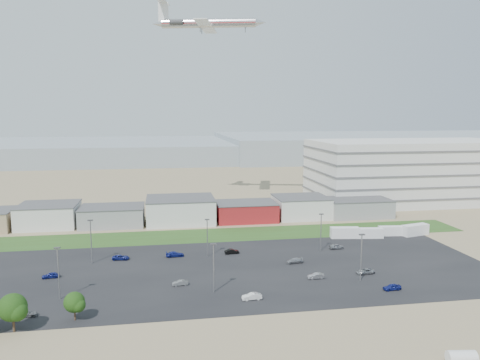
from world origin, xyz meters
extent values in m
plane|color=#857754|center=(0.00, 0.00, 0.00)|extent=(700.00, 700.00, 0.00)
cube|color=black|center=(5.00, 20.00, 0.01)|extent=(120.00, 50.00, 0.01)
cube|color=#2F4A1B|center=(0.00, 52.00, 0.01)|extent=(160.00, 16.00, 0.02)
cube|color=silver|center=(90.00, 95.00, 12.50)|extent=(80.00, 40.00, 25.00)
imported|color=#A5A5AA|center=(33.15, 12.41, 0.58)|extent=(4.37, 2.46, 1.15)
imported|color=#A5A5AA|center=(21.13, 11.22, 0.62)|extent=(3.80, 1.50, 1.23)
imported|color=navy|center=(34.38, 2.30, 0.64)|extent=(3.84, 1.77, 1.27)
imported|color=#595B5E|center=(-8.43, 12.08, 0.55)|extent=(3.44, 1.51, 1.10)
imported|color=navy|center=(-36.41, 21.28, 0.63)|extent=(3.87, 1.91, 1.27)
imported|color=navy|center=(-8.97, 32.44, 0.66)|extent=(4.68, 2.22, 1.32)
imported|color=#A5A5AA|center=(33.90, 32.24, 0.66)|extent=(3.97, 1.85, 1.32)
imported|color=navy|center=(-22.30, 32.14, 0.58)|extent=(4.32, 2.28, 1.16)
imported|color=#595B5E|center=(-36.08, 1.17, 0.56)|extent=(3.90, 1.70, 1.12)
imported|color=black|center=(5.61, 32.53, 0.62)|extent=(3.86, 1.64, 1.24)
imported|color=#A5A5AA|center=(19.44, 22.44, 0.61)|extent=(4.35, 2.14, 1.22)
imported|color=silver|center=(5.04, 2.13, 0.64)|extent=(3.96, 1.56, 1.28)
camera|label=1|loc=(-11.49, -83.15, 35.81)|focal=35.00mm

